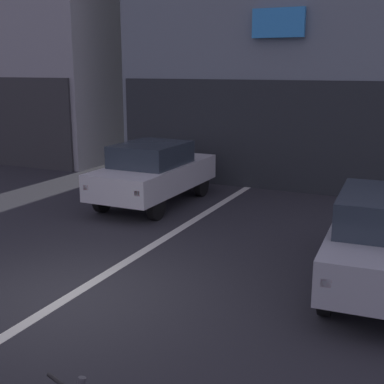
% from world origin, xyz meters
% --- Properties ---
extents(ground_plane, '(120.00, 120.00, 0.00)m').
position_xyz_m(ground_plane, '(0.00, 0.00, 0.00)').
color(ground_plane, '#2B2B30').
extents(lane_centre_line, '(0.20, 18.00, 0.01)m').
position_xyz_m(lane_centre_line, '(0.00, 6.00, 0.00)').
color(lane_centre_line, silver).
rests_on(lane_centre_line, ground).
extents(car_white_crossing_near, '(1.78, 4.11, 1.64)m').
position_xyz_m(car_white_crossing_near, '(-1.61, 5.61, 0.89)').
color(car_white_crossing_near, black).
rests_on(car_white_crossing_near, ground).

